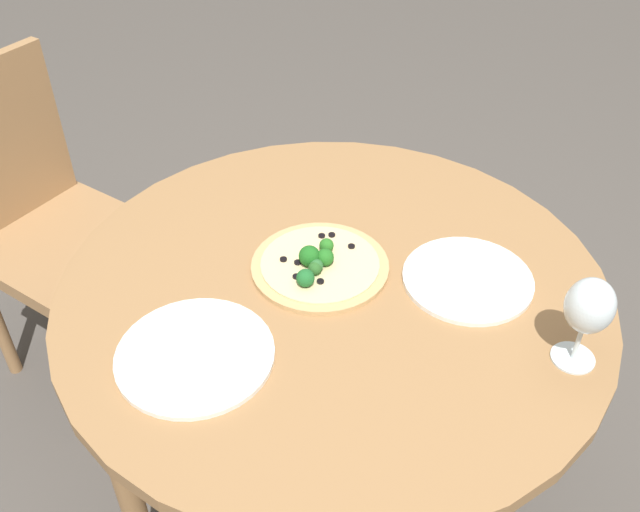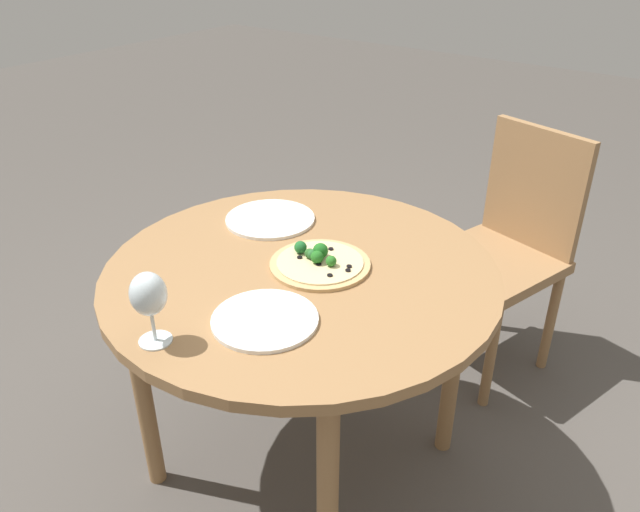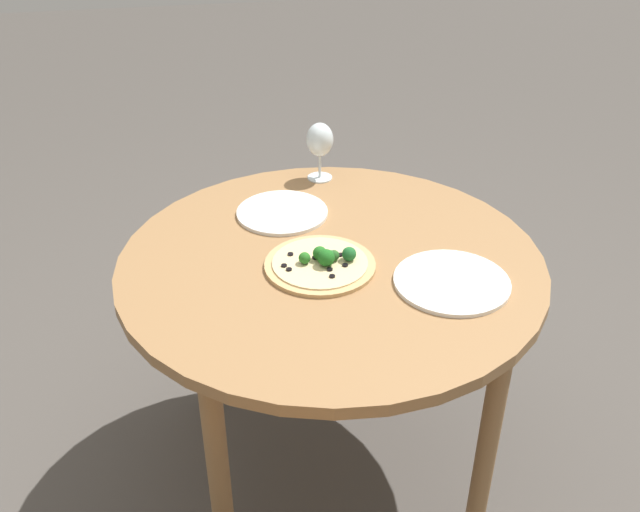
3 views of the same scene
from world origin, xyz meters
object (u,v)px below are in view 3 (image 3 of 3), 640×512
object	(u,v)px
pizza	(321,263)
plate_far	(282,212)
wine_glass	(320,141)
plate_near	(452,282)

from	to	relation	value
pizza	plate_far	bearing A→B (deg)	10.65
pizza	plate_far	world-z (taller)	pizza
pizza	plate_far	size ratio (longest dim) A/B	1.08
pizza	wine_glass	world-z (taller)	wine_glass
wine_glass	plate_far	size ratio (longest dim) A/B	0.70
wine_glass	plate_far	distance (m)	0.27
pizza	plate_far	xyz separation A→B (m)	(0.28, 0.05, -0.01)
pizza	plate_near	distance (m)	0.31
wine_glass	plate_near	xyz separation A→B (m)	(-0.60, -0.19, -0.11)
wine_glass	plate_far	world-z (taller)	wine_glass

